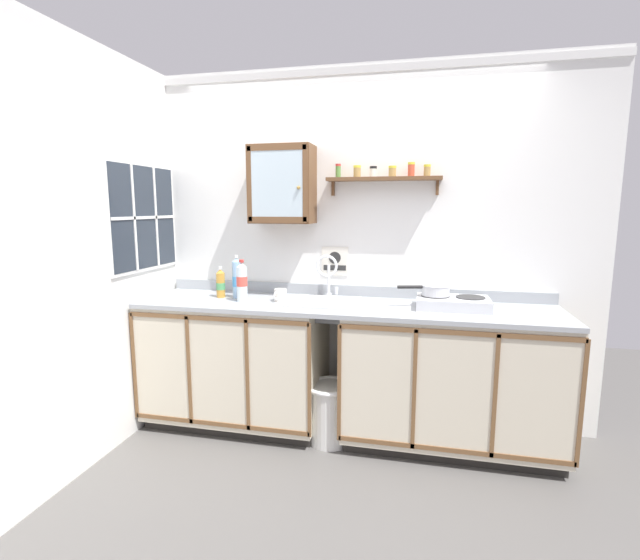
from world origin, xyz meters
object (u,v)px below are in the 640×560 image
Objects in this scene: wall_cabinet at (282,185)px; bottle_juice_amber_1 at (221,284)px; hot_plate_stove at (453,303)px; bottle_water_blue_0 at (237,279)px; bottle_water_clear_2 at (242,282)px; saucepan at (435,290)px; warning_sign at (335,261)px; trash_bin at (330,411)px; mug at (280,295)px; sink at (325,304)px.

bottle_juice_amber_1 is at bearing -161.30° from wall_cabinet.
wall_cabinet reaches higher than hot_plate_stove.
bottle_water_blue_0 is 0.14m from bottle_water_clear_2.
warning_sign is at bearing 160.43° from saucepan.
bottle_water_blue_0 is (-1.40, -0.00, 0.03)m from saucepan.
trash_bin is at bearing -11.46° from bottle_juice_amber_1.
saucepan is at bearing 5.13° from bottle_water_clear_2.
bottle_water_clear_2 is 0.72× the size of trash_bin.
bottle_water_clear_2 is at bearing -165.56° from mug.
sink is 0.74m from trash_bin.
hot_plate_stove is 3.80× the size of mug.
sink is 0.68m from bottle_water_blue_0.
bottle_juice_amber_1 is 0.47m from mug.
mug is at bearing -79.73° from wall_cabinet.
bottle_water_clear_2 is 1.08m from trash_bin.
trash_bin is at bearing -82.73° from warning_sign.
mug is at bearing -8.00° from bottle_water_blue_0.
sink is at bearing 0.11° from bottle_juice_amber_1.
sink is 2.29× the size of warning_sign.
trash_bin is (0.64, -0.07, -0.86)m from bottle_water_clear_2.
bottle_water_clear_2 is at bearing -169.39° from sink.
sink is 2.14× the size of bottle_juice_amber_1.
sink reaches higher than mug.
bottle_juice_amber_1 is at bearing -161.38° from warning_sign.
warning_sign is at bearing 18.53° from wall_cabinet.
mug is (0.35, -0.05, -0.10)m from bottle_water_blue_0.
sink reaches higher than bottle_water_blue_0.
trash_bin is (0.42, -0.32, -1.54)m from wall_cabinet.
bottle_water_clear_2 is (0.21, -0.11, 0.04)m from bottle_juice_amber_1.
bottle_water_blue_0 reaches higher than mug.
hot_plate_stove is at bearing -7.39° from wall_cabinet.
bottle_juice_amber_1 is at bearing 179.68° from hot_plate_stove.
sink is 1.65× the size of bottle_water_clear_2.
wall_cabinet reaches higher than bottle_juice_amber_1.
bottle_water_clear_2 reaches higher than saucepan.
bottle_juice_amber_1 is 1.87× the size of mug.
saucepan is at bearing -19.57° from warning_sign.
bottle_juice_amber_1 is (-0.12, -0.01, -0.04)m from bottle_water_blue_0.
trash_bin is at bearing -168.16° from hot_plate_stove.
bottle_juice_amber_1 is 0.77× the size of bottle_water_clear_2.
wall_cabinet is at bearing 172.91° from saucepan.
bottle_water_clear_2 is (-1.43, -0.10, 0.10)m from hot_plate_stove.
warning_sign is at bearing 32.56° from bottle_water_clear_2.
trash_bin is (0.39, -0.13, -0.77)m from mug.
hot_plate_stove is (0.85, -0.01, 0.05)m from sink.
mug is at bearing 14.44° from bottle_water_clear_2.
saucepan reaches higher than mug.
warning_sign is (-0.73, 0.26, 0.14)m from saucepan.
hot_plate_stove is at bearing -0.32° from bottle_juice_amber_1.
bottle_water_blue_0 is (-0.66, 0.01, 0.15)m from sink.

